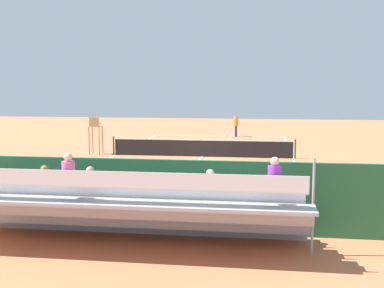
{
  "coord_description": "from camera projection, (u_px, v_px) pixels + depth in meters",
  "views": [
    {
      "loc": [
        -3.27,
        27.14,
        4.07
      ],
      "look_at": [
        0.0,
        4.0,
        1.2
      ],
      "focal_mm": 46.29,
      "sensor_mm": 36.0,
      "label": 1
    }
  ],
  "objects": [
    {
      "name": "ground_plane",
      "position": [
        202.0,
        157.0,
        27.62
      ],
      "size": [
        60.0,
        60.0,
        0.0
      ],
      "primitive_type": "plane",
      "color": "#CC7047"
    },
    {
      "name": "court_line_markings",
      "position": [
        202.0,
        157.0,
        27.66
      ],
      "size": [
        10.1,
        22.2,
        0.01
      ],
      "color": "white",
      "rests_on": "ground"
    },
    {
      "name": "tennis_net",
      "position": [
        202.0,
        148.0,
        27.56
      ],
      "size": [
        10.3,
        0.1,
        1.07
      ],
      "color": "black",
      "rests_on": "ground"
    },
    {
      "name": "backdrop_wall",
      "position": [
        142.0,
        194.0,
        13.74
      ],
      "size": [
        18.0,
        0.16,
        2.0
      ],
      "primitive_type": "cube",
      "color": "#235633",
      "rests_on": "ground"
    },
    {
      "name": "bleacher_stand",
      "position": [
        127.0,
        208.0,
        12.44
      ],
      "size": [
        9.06,
        2.4,
        2.48
      ],
      "color": "#9EA0A5",
      "rests_on": "ground"
    },
    {
      "name": "umpire_chair",
      "position": [
        95.0,
        132.0,
        28.43
      ],
      "size": [
        0.67,
        0.67,
        2.14
      ],
      "color": "#A88456",
      "rests_on": "ground"
    },
    {
      "name": "courtside_bench",
      "position": [
        255.0,
        207.0,
        14.08
      ],
      "size": [
        1.8,
        0.4,
        0.93
      ],
      "color": "#33383D",
      "rests_on": "ground"
    },
    {
      "name": "equipment_bag",
      "position": [
        194.0,
        219.0,
        14.24
      ],
      "size": [
        0.9,
        0.36,
        0.36
      ],
      "primitive_type": "cube",
      "color": "#B22D2D",
      "rests_on": "ground"
    },
    {
      "name": "tennis_player",
      "position": [
        236.0,
        123.0,
        37.91
      ],
      "size": [
        0.4,
        0.55,
        1.93
      ],
      "color": "navy",
      "rests_on": "ground"
    },
    {
      "name": "tennis_racket",
      "position": [
        224.0,
        136.0,
        38.48
      ],
      "size": [
        0.47,
        0.55,
        0.03
      ],
      "color": "black",
      "rests_on": "ground"
    },
    {
      "name": "tennis_ball_near",
      "position": [
        208.0,
        138.0,
        36.62
      ],
      "size": [
        0.07,
        0.07,
        0.07
      ],
      "primitive_type": "sphere",
      "color": "#CCDB33",
      "rests_on": "ground"
    },
    {
      "name": "tennis_ball_far",
      "position": [
        209.0,
        139.0,
        36.29
      ],
      "size": [
        0.07,
        0.07,
        0.07
      ],
      "primitive_type": "sphere",
      "color": "#CCDB33",
      "rests_on": "ground"
    }
  ]
}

